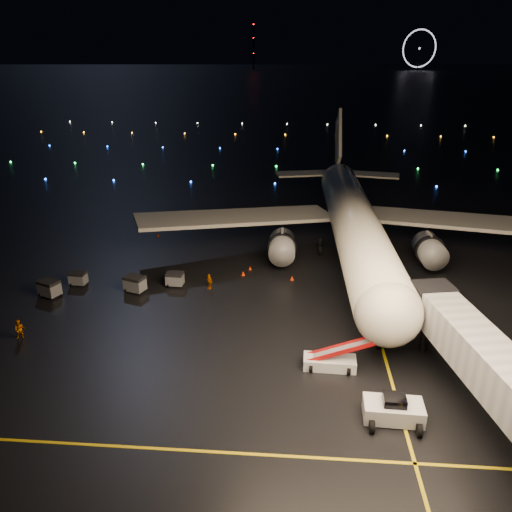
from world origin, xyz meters
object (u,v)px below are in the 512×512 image
object	(u,v)px
pushback_tug	(393,408)
belt_loader	(330,352)
baggage_cart_2	(78,279)
crew_b	(20,329)
airliner	(353,191)
baggage_cart_0	(175,279)
crew_c	(209,281)
baggage_cart_1	(135,284)
baggage_cart_3	(49,288)

from	to	relation	value
pushback_tug	belt_loader	size ratio (longest dim) A/B	0.66
baggage_cart_2	crew_b	bearing A→B (deg)	-87.95
airliner	belt_loader	xyz separation A→B (m)	(-4.14, -27.44, -6.37)
pushback_tug	baggage_cart_0	world-z (taller)	pushback_tug
crew_c	baggage_cart_0	size ratio (longest dim) A/B	0.95
crew_b	baggage_cart_2	xyz separation A→B (m)	(0.63, 11.53, -0.20)
airliner	baggage_cart_1	distance (m)	29.48
belt_loader	baggage_cart_2	bearing A→B (deg)	155.14
belt_loader	baggage_cart_1	distance (m)	24.07
pushback_tug	baggage_cart_2	bearing A→B (deg)	150.01
airliner	baggage_cart_2	distance (m)	35.00
pushback_tug	belt_loader	bearing A→B (deg)	126.87
airliner	crew_b	world-z (taller)	airliner
airliner	crew_c	world-z (taller)	airliner
baggage_cart_0	pushback_tug	bearing A→B (deg)	-41.50
crew_c	baggage_cart_2	distance (m)	14.91
pushback_tug	crew_c	xyz separation A→B (m)	(-16.57, 20.09, -0.11)
baggage_cart_1	baggage_cart_3	distance (m)	9.01
pushback_tug	baggage_cart_3	distance (m)	37.44
crew_c	baggage_cart_3	xyz separation A→B (m)	(-16.82, -3.17, 0.03)
pushback_tug	crew_b	size ratio (longest dim) A/B	2.19
crew_b	baggage_cart_0	xyz separation A→B (m)	(11.58, 12.12, -0.16)
airliner	crew_c	distance (m)	22.42
baggage_cart_0	baggage_cart_3	size ratio (longest dim) A/B	0.87
baggage_cart_0	belt_loader	bearing A→B (deg)	-38.02
crew_b	baggage_cart_2	bearing A→B (deg)	71.65
airliner	baggage_cart_3	world-z (taller)	airliner
airliner	pushback_tug	size ratio (longest dim) A/B	13.34
pushback_tug	airliner	bearing A→B (deg)	92.34
belt_loader	crew_c	bearing A→B (deg)	133.57
airliner	pushback_tug	world-z (taller)	airliner
crew_b	crew_c	size ratio (longest dim) A/B	1.08
baggage_cart_0	baggage_cart_2	world-z (taller)	baggage_cart_0
crew_c	baggage_cart_2	xyz separation A→B (m)	(-14.90, -0.17, -0.12)
airliner	crew_c	size ratio (longest dim) A/B	31.59
belt_loader	crew_c	distance (m)	18.80
baggage_cart_1	baggage_cart_3	size ratio (longest dim) A/B	0.99
baggage_cart_3	crew_b	bearing A→B (deg)	-58.13
airliner	crew_b	distance (m)	41.32
pushback_tug	baggage_cart_1	size ratio (longest dim) A/B	1.97
crew_b	baggage_cart_0	size ratio (longest dim) A/B	1.03
crew_b	baggage_cart_2	size ratio (longest dim) A/B	1.07
belt_loader	baggage_cart_2	distance (m)	30.69
pushback_tug	baggage_cart_0	size ratio (longest dim) A/B	2.25
baggage_cart_1	baggage_cart_0	bearing A→B (deg)	43.13
baggage_cart_0	baggage_cart_3	distance (m)	13.35
pushback_tug	crew_b	bearing A→B (deg)	167.70
crew_c	belt_loader	bearing A→B (deg)	-4.67
belt_loader	crew_c	world-z (taller)	belt_loader
baggage_cart_1	baggage_cart_3	xyz separation A→B (m)	(-8.83, -1.80, 0.01)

